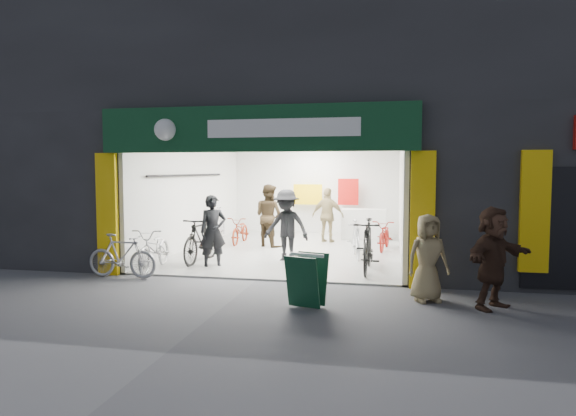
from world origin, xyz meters
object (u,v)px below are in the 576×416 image
(bike_right_front, at_px, (368,246))
(parked_bike, at_px, (122,256))
(pedestrian_near, at_px, (428,258))
(bike_left_front, at_px, (155,249))
(sandwich_board, at_px, (307,279))

(bike_right_front, distance_m, parked_bike, 5.23)
(pedestrian_near, bearing_deg, parked_bike, 151.72)
(bike_right_front, bearing_deg, bike_left_front, -170.29)
(bike_left_front, height_order, parked_bike, bike_left_front)
(parked_bike, bearing_deg, pedestrian_near, -95.01)
(parked_bike, xyz_separation_m, pedestrian_near, (6.10, -0.69, 0.29))
(bike_right_front, relative_size, pedestrian_near, 1.31)
(bike_left_front, distance_m, parked_bike, 0.95)
(bike_right_front, bearing_deg, parked_bike, -160.99)
(parked_bike, height_order, pedestrian_near, pedestrian_near)
(parked_bike, xyz_separation_m, sandwich_board, (4.15, -1.51, 0.01))
(sandwich_board, bearing_deg, pedestrian_near, 37.97)
(sandwich_board, bearing_deg, bike_right_front, 90.51)
(bike_left_front, distance_m, pedestrian_near, 6.02)
(bike_left_front, xyz_separation_m, parked_bike, (-0.30, -0.90, -0.02))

